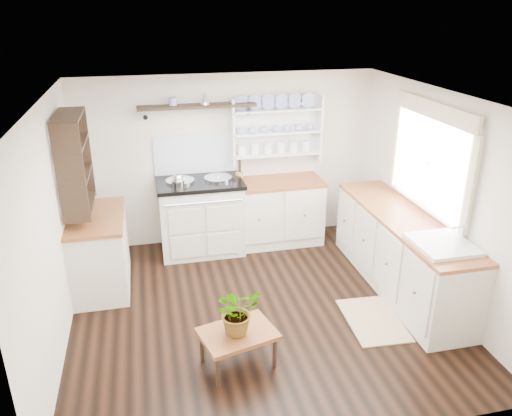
% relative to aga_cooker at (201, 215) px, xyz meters
% --- Properties ---
extents(floor, '(4.00, 3.80, 0.01)m').
position_rel_aga_cooker_xyz_m(floor, '(0.44, -1.57, -0.51)').
color(floor, black).
rests_on(floor, ground).
extents(wall_back, '(4.00, 0.02, 2.30)m').
position_rel_aga_cooker_xyz_m(wall_back, '(0.44, 0.33, 0.64)').
color(wall_back, silver).
rests_on(wall_back, ground).
extents(wall_right, '(0.02, 3.80, 2.30)m').
position_rel_aga_cooker_xyz_m(wall_right, '(2.44, -1.57, 0.64)').
color(wall_right, silver).
rests_on(wall_right, ground).
extents(wall_left, '(0.02, 3.80, 2.30)m').
position_rel_aga_cooker_xyz_m(wall_left, '(-1.56, -1.57, 0.64)').
color(wall_left, silver).
rests_on(wall_left, ground).
extents(ceiling, '(4.00, 3.80, 0.01)m').
position_rel_aga_cooker_xyz_m(ceiling, '(0.44, -1.57, 1.79)').
color(ceiling, white).
rests_on(ceiling, wall_back).
extents(window, '(0.08, 1.55, 1.22)m').
position_rel_aga_cooker_xyz_m(window, '(2.39, -1.42, 1.06)').
color(window, white).
rests_on(window, wall_right).
extents(aga_cooker, '(1.11, 0.77, 1.03)m').
position_rel_aga_cooker_xyz_m(aga_cooker, '(0.00, 0.00, 0.00)').
color(aga_cooker, beige).
rests_on(aga_cooker, floor).
extents(back_cabinets, '(1.27, 0.63, 0.90)m').
position_rel_aga_cooker_xyz_m(back_cabinets, '(1.04, 0.03, -0.05)').
color(back_cabinets, beige).
rests_on(back_cabinets, floor).
extents(right_cabinets, '(0.62, 2.43, 0.90)m').
position_rel_aga_cooker_xyz_m(right_cabinets, '(2.14, -1.47, -0.05)').
color(right_cabinets, beige).
rests_on(right_cabinets, floor).
extents(belfast_sink, '(0.55, 0.60, 0.45)m').
position_rel_aga_cooker_xyz_m(belfast_sink, '(2.14, -2.22, 0.29)').
color(belfast_sink, white).
rests_on(belfast_sink, right_cabinets).
extents(left_cabinets, '(0.62, 1.13, 0.90)m').
position_rel_aga_cooker_xyz_m(left_cabinets, '(-1.26, -0.67, -0.05)').
color(left_cabinets, beige).
rests_on(left_cabinets, floor).
extents(plate_rack, '(1.20, 0.22, 0.90)m').
position_rel_aga_cooker_xyz_m(plate_rack, '(1.09, 0.29, 1.05)').
color(plate_rack, white).
rests_on(plate_rack, wall_back).
extents(high_shelf, '(1.50, 0.29, 0.16)m').
position_rel_aga_cooker_xyz_m(high_shelf, '(0.04, 0.21, 1.40)').
color(high_shelf, black).
rests_on(high_shelf, wall_back).
extents(left_shelving, '(0.28, 0.80, 1.05)m').
position_rel_aga_cooker_xyz_m(left_shelving, '(-1.40, -0.67, 1.04)').
color(left_shelving, black).
rests_on(left_shelving, wall_left).
extents(kettle, '(0.18, 0.18, 0.21)m').
position_rel_aga_cooker_xyz_m(kettle, '(-0.28, -0.12, 0.53)').
color(kettle, silver).
rests_on(kettle, aga_cooker).
extents(utensil_crock, '(0.10, 0.10, 0.12)m').
position_rel_aga_cooker_xyz_m(utensil_crock, '(0.55, 0.11, 0.46)').
color(utensil_crock, '#AC7D3F').
rests_on(utensil_crock, back_cabinets).
extents(center_table, '(0.76, 0.63, 0.36)m').
position_rel_aga_cooker_xyz_m(center_table, '(0.03, -2.41, -0.19)').
color(center_table, brown).
rests_on(center_table, floor).
extents(potted_plant, '(0.49, 0.46, 0.45)m').
position_rel_aga_cooker_xyz_m(potted_plant, '(0.03, -2.41, 0.08)').
color(potted_plant, '#3F7233').
rests_on(potted_plant, center_table).
extents(floor_rug, '(0.60, 0.88, 0.02)m').
position_rel_aga_cooker_xyz_m(floor_rug, '(1.56, -2.06, -0.50)').
color(floor_rug, '#9E795B').
rests_on(floor_rug, floor).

